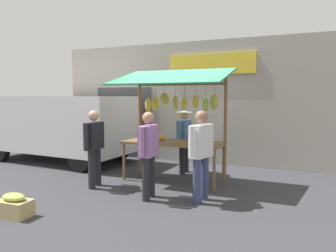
{
  "coord_description": "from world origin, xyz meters",
  "views": [
    {
      "loc": [
        -2.69,
        6.46,
        1.87
      ],
      "look_at": [
        0.0,
        0.3,
        1.25
      ],
      "focal_mm": 34.17,
      "sensor_mm": 36.0,
      "label": 1
    }
  ],
  "objects_px": {
    "vendor_with_sunhat": "(184,137)",
    "shopper_with_ponytail": "(94,143)",
    "shopper_with_shopping_bag": "(148,149)",
    "market_stall": "(174,111)",
    "produce_crate_near": "(14,206)",
    "shopper_in_grey_tee": "(201,150)",
    "parked_van": "(55,122)"
  },
  "relations": [
    {
      "from": "vendor_with_sunhat",
      "to": "shopper_with_ponytail",
      "type": "height_order",
      "value": "shopper_with_ponytail"
    },
    {
      "from": "shopper_with_ponytail",
      "to": "shopper_with_shopping_bag",
      "type": "bearing_deg",
      "value": -108.26
    },
    {
      "from": "market_stall",
      "to": "shopper_with_ponytail",
      "type": "relative_size",
      "value": 1.57
    },
    {
      "from": "market_stall",
      "to": "shopper_with_ponytail",
      "type": "height_order",
      "value": "market_stall"
    },
    {
      "from": "vendor_with_sunhat",
      "to": "produce_crate_near",
      "type": "distance_m",
      "value": 4.06
    },
    {
      "from": "shopper_with_shopping_bag",
      "to": "produce_crate_near",
      "type": "relative_size",
      "value": 2.89
    },
    {
      "from": "shopper_in_grey_tee",
      "to": "parked_van",
      "type": "height_order",
      "value": "parked_van"
    },
    {
      "from": "shopper_with_shopping_bag",
      "to": "produce_crate_near",
      "type": "distance_m",
      "value": 2.35
    },
    {
      "from": "shopper_with_shopping_bag",
      "to": "shopper_with_ponytail",
      "type": "distance_m",
      "value": 1.39
    },
    {
      "from": "shopper_with_shopping_bag",
      "to": "shopper_with_ponytail",
      "type": "xyz_separation_m",
      "value": [
        1.37,
        -0.24,
        -0.0
      ]
    },
    {
      "from": "shopper_with_shopping_bag",
      "to": "shopper_with_ponytail",
      "type": "bearing_deg",
      "value": 75.04
    },
    {
      "from": "shopper_in_grey_tee",
      "to": "parked_van",
      "type": "distance_m",
      "value": 5.38
    },
    {
      "from": "market_stall",
      "to": "shopper_with_shopping_bag",
      "type": "xyz_separation_m",
      "value": [
        -0.08,
        1.42,
        -0.64
      ]
    },
    {
      "from": "shopper_with_ponytail",
      "to": "shopper_in_grey_tee",
      "type": "relative_size",
      "value": 0.98
    },
    {
      "from": "parked_van",
      "to": "produce_crate_near",
      "type": "distance_m",
      "value": 4.62
    },
    {
      "from": "shopper_with_ponytail",
      "to": "vendor_with_sunhat",
      "type": "bearing_deg",
      "value": -42.64
    },
    {
      "from": "shopper_with_shopping_bag",
      "to": "vendor_with_sunhat",
      "type": "bearing_deg",
      "value": -2.36
    },
    {
      "from": "market_stall",
      "to": "produce_crate_near",
      "type": "distance_m",
      "value": 3.65
    },
    {
      "from": "shopper_with_shopping_bag",
      "to": "shopper_in_grey_tee",
      "type": "bearing_deg",
      "value": -81.69
    },
    {
      "from": "shopper_in_grey_tee",
      "to": "produce_crate_near",
      "type": "xyz_separation_m",
      "value": [
        2.45,
        1.85,
        -0.77
      ]
    },
    {
      "from": "shopper_in_grey_tee",
      "to": "parked_van",
      "type": "bearing_deg",
      "value": 83.82
    },
    {
      "from": "market_stall",
      "to": "shopper_with_shopping_bag",
      "type": "distance_m",
      "value": 1.56
    },
    {
      "from": "market_stall",
      "to": "shopper_in_grey_tee",
      "type": "relative_size",
      "value": 1.53
    },
    {
      "from": "shopper_in_grey_tee",
      "to": "shopper_with_ponytail",
      "type": "bearing_deg",
      "value": 103.64
    },
    {
      "from": "shopper_with_shopping_bag",
      "to": "market_stall",
      "type": "bearing_deg",
      "value": -2.05
    },
    {
      "from": "market_stall",
      "to": "vendor_with_sunhat",
      "type": "xyz_separation_m",
      "value": [
        0.03,
        -0.69,
        -0.66
      ]
    },
    {
      "from": "shopper_with_shopping_bag",
      "to": "produce_crate_near",
      "type": "xyz_separation_m",
      "value": [
        1.52,
        1.63,
        -0.75
      ]
    },
    {
      "from": "vendor_with_sunhat",
      "to": "shopper_with_shopping_bag",
      "type": "xyz_separation_m",
      "value": [
        -0.1,
        2.11,
        0.03
      ]
    },
    {
      "from": "shopper_with_ponytail",
      "to": "shopper_in_grey_tee",
      "type": "height_order",
      "value": "shopper_in_grey_tee"
    },
    {
      "from": "vendor_with_sunhat",
      "to": "produce_crate_near",
      "type": "relative_size",
      "value": 2.76
    },
    {
      "from": "market_stall",
      "to": "vendor_with_sunhat",
      "type": "bearing_deg",
      "value": -87.79
    },
    {
      "from": "shopper_in_grey_tee",
      "to": "market_stall",
      "type": "bearing_deg",
      "value": 54.04
    }
  ]
}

